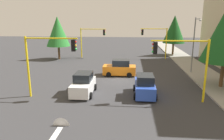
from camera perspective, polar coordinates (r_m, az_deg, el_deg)
ground_plane at (r=24.05m, az=1.62°, el=-2.67°), size 120.00×120.00×0.00m
sidewalk_kerb at (r=30.23m, az=22.53°, el=-0.19°), size 80.00×4.00×0.15m
lane_arrow_near at (r=14.06m, az=-14.27°, el=-15.46°), size 2.40×1.10×1.10m
traffic_signal_near_right at (r=18.68m, az=-17.11°, el=3.97°), size 0.36×4.59×5.36m
traffic_signal_near_left at (r=17.82m, az=18.83°, el=3.13°), size 0.36×4.59×5.23m
traffic_signal_far_left at (r=37.41m, az=11.79°, el=8.78°), size 0.36×4.59×5.32m
traffic_signal_far_right at (r=37.83m, az=-5.64°, el=8.96°), size 0.36×4.59×5.24m
street_lamp_curbside at (r=27.88m, az=21.59°, el=7.74°), size 2.15×0.28×7.00m
tree_opposite_side at (r=37.23m, az=-14.54°, el=10.13°), size 3.98×3.98×7.27m
tree_roadside_far at (r=41.88m, az=16.59°, el=10.57°), size 4.12×4.12×7.52m
car_orange at (r=25.75m, az=2.11°, el=0.48°), size 2.08×3.96×1.98m
car_white at (r=19.54m, az=-7.81°, el=-3.92°), size 3.87×2.02×1.98m
car_blue at (r=19.12m, az=8.88°, el=-4.36°), size 3.79×2.00×1.98m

